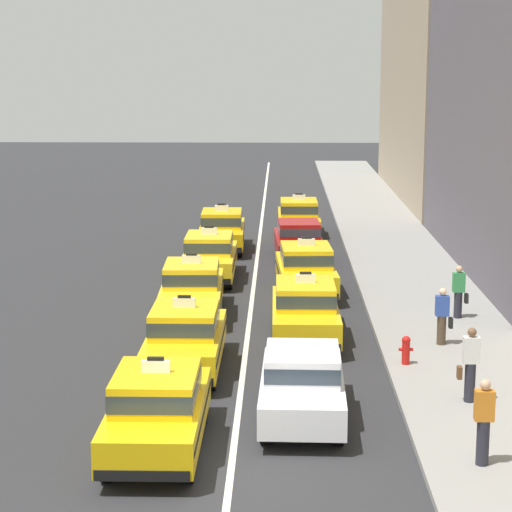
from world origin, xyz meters
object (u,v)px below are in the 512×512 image
sedan_right_fourth (299,240)px  taxi_left_nearest (157,408)px  fire_hydrant (406,349)px  pedestrian_trailing (484,422)px  taxi_right_fifth (299,217)px  taxi_right_third (306,268)px  taxi_left_fifth (222,229)px  pedestrian_near_crosswalk (459,292)px  taxi_left_second (185,337)px  taxi_left_third (192,288)px  taxi_left_fourth (209,256)px  sedan_right_nearest (302,382)px  taxi_right_second (305,309)px  pedestrian_mid_block (442,316)px  pedestrian_by_storefront (470,365)px

sedan_right_fourth → taxi_left_nearest: bearing=-99.2°
fire_hydrant → pedestrian_trailing: bearing=-84.1°
sedan_right_fourth → pedestrian_trailing: (3.10, -20.26, 0.15)m
taxi_right_fifth → taxi_right_third: bearing=-89.8°
taxi_left_fifth → pedestrian_near_crosswalk: bearing=-56.1°
taxi_left_second → sedan_right_fourth: bearing=77.7°
taxi_left_second → taxi_left_third: size_ratio=0.99×
taxi_left_fourth → pedestrian_trailing: (6.33, -16.76, 0.12)m
taxi_left_third → pedestrian_trailing: taxi_left_third is taller
taxi_right_third → fire_hydrant: bearing=-74.5°
sedan_right_nearest → pedestrian_near_crosswalk: (4.81, 8.30, 0.09)m
taxi_left_nearest → sedan_right_fourth: size_ratio=1.04×
taxi_right_second → pedestrian_mid_block: bearing=-13.4°
sedan_right_fourth → taxi_right_third: bearing=-88.6°
taxi_right_second → pedestrian_mid_block: 3.76m
taxi_left_second → fire_hydrant: bearing=2.1°
pedestrian_mid_block → pedestrian_trailing: 8.17m
taxi_left_second → pedestrian_trailing: 8.70m
taxi_left_nearest → taxi_right_third: (3.27, 13.73, 0.00)m
taxi_left_second → taxi_left_third: bearing=93.3°
pedestrian_mid_block → taxi_right_fifth: bearing=101.3°
sedan_right_fourth → pedestrian_mid_block: pedestrian_mid_block is taller
taxi_left_fifth → pedestrian_mid_block: 15.83m
taxi_left_third → fire_hydrant: 7.89m
taxi_left_third → taxi_left_fourth: size_ratio=1.01×
pedestrian_by_storefront → fire_hydrant: (-1.06, 2.78, -0.46)m
taxi_left_second → taxi_left_fourth: same height
taxi_left_fifth → pedestrian_near_crosswalk: taxi_left_fifth is taller
taxi_left_nearest → fire_hydrant: bearing=44.2°
taxi_left_second → pedestrian_trailing: (6.18, -6.13, 0.12)m
taxi_right_third → fire_hydrant: taxi_right_third is taller
taxi_left_second → fire_hydrant: size_ratio=6.25×
taxi_left_second → pedestrian_trailing: taxi_left_second is taller
taxi_left_second → taxi_left_fifth: size_ratio=0.99×
pedestrian_mid_block → fire_hydrant: bearing=-123.2°
pedestrian_near_crosswalk → pedestrian_by_storefront: pedestrian_by_storefront is taller
taxi_right_third → pedestrian_mid_block: 7.36m
taxi_left_third → pedestrian_mid_block: 7.85m
taxi_right_fifth → pedestrian_mid_block: taxi_right_fifth is taller
taxi_left_third → taxi_left_fifth: (0.27, 10.84, 0.00)m
sedan_right_fourth → sedan_right_nearest: bearing=-90.8°
taxi_left_fourth → pedestrian_trailing: bearing=-69.3°
taxi_right_third → pedestrian_trailing: bearing=-78.6°
pedestrian_mid_block → pedestrian_by_storefront: size_ratio=0.91×
taxi_left_third → sedan_right_fourth: (3.40, 8.63, -0.03)m
taxi_left_fifth → pedestrian_by_storefront: 20.04m
taxi_left_fifth → fire_hydrant: taxi_left_fifth is taller
taxi_right_third → taxi_left_second: bearing=-110.7°
taxi_left_third → taxi_left_fifth: size_ratio=1.00×
taxi_right_third → fire_hydrant: 8.62m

